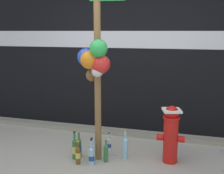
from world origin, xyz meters
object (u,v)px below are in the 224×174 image
Objects in this scene: bottle_8 at (78,155)px; bottle_3 at (98,142)px; memorial_post at (95,53)px; bottle_4 at (75,148)px; bottle_0 at (125,147)px; bottle_5 at (92,152)px; bottle_6 at (106,153)px; bottle_2 at (91,156)px; bottle_7 at (109,145)px; bottle_1 at (79,147)px; fire_hydrant at (171,133)px.

bottle_3 is at bearing 76.81° from bottle_8.
memorial_post reaches higher than bottle_4.
bottle_0 is 0.48m from bottle_5.
memorial_post is at bearing 166.46° from bottle_6.
bottle_2 reaches higher than bottle_7.
bottle_8 is (0.11, -0.14, -0.02)m from bottle_4.
bottle_8 is at bearing -141.39° from bottle_5.
memorial_post is at bearing 88.29° from bottle_2.
bottle_8 is (-0.19, -0.21, -1.39)m from memorial_post.
bottle_2 is at bearing -81.97° from bottle_3.
bottle_5 is 1.10× the size of bottle_7.
bottle_0 is at bearing -25.96° from bottle_7.
bottle_3 is at bearing 54.18° from bottle_1.
bottle_3 is 0.84× the size of bottle_4.
fire_hydrant is (1.03, 0.21, -1.10)m from memorial_post.
bottle_5 is (0.24, -0.11, -0.00)m from bottle_1.
bottle_2 is at bearing -73.87° from bottle_5.
bottle_6 is at bearing -164.20° from fire_hydrant.
bottle_4 is (-1.33, -0.28, -0.27)m from fire_hydrant.
bottle_1 is 0.93× the size of bottle_4.
bottle_6 is at bearing -13.54° from memorial_post.
bottle_0 is at bearing 17.94° from memorial_post.
bottle_3 is 0.41m from bottle_6.
bottle_8 is (-1.22, -0.42, -0.29)m from fire_hydrant.
memorial_post reaches higher than bottle_7.
bottle_0 reaches higher than bottle_7.
bottle_8 is at bearing -103.19° from bottle_3.
bottle_0 reaches higher than bottle_2.
bottle_2 reaches higher than bottle_6.
bottle_0 reaches higher than bottle_8.
bottle_8 is at bearing -161.07° from fire_hydrant.
bottle_1 is 1.13× the size of bottle_6.
fire_hydrant is at bearing 11.41° from memorial_post.
memorial_post reaches higher than bottle_1.
memorial_post is 6.19× the size of bottle_0.
bottle_4 is (-0.30, -0.07, -1.37)m from memorial_post.
bottle_2 is 0.22m from bottle_6.
fire_hydrant is 2.21× the size of bottle_2.
bottle_7 is 0.95× the size of bottle_8.
fire_hydrant reaches higher than bottle_7.
bottle_7 is 0.57m from bottle_8.
bottle_0 reaches higher than bottle_5.
bottle_7 is at bearing 65.42° from memorial_post.
bottle_7 is at bearing 66.17° from bottle_5.
bottle_2 is (-1.03, -0.39, -0.30)m from fire_hydrant.
bottle_8 is at bearing -132.32° from memorial_post.
memorial_post reaches higher than bottle_5.
bottle_0 is 0.68m from bottle_8.
bottle_2 is 0.48m from bottle_3.
bottle_0 is at bearing -172.88° from fire_hydrant.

